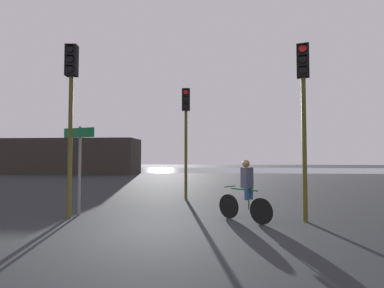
# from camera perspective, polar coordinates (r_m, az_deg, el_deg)

# --- Properties ---
(ground_plane) EXTENTS (120.00, 120.00, 0.00)m
(ground_plane) POSITION_cam_1_polar(r_m,az_deg,el_deg) (6.96, -7.57, -16.55)
(ground_plane) COLOR black
(water_strip) EXTENTS (80.00, 16.00, 0.01)m
(water_strip) POSITION_cam_1_polar(r_m,az_deg,el_deg) (39.35, 2.35, -4.95)
(water_strip) COLOR slate
(water_strip) RESTS_ON ground
(distant_building) EXTENTS (14.79, 4.00, 3.52)m
(distant_building) POSITION_cam_1_polar(r_m,az_deg,el_deg) (33.00, -23.09, -2.17)
(distant_building) COLOR #2D2823
(distant_building) RESTS_ON ground
(traffic_light_center) EXTENTS (0.33, 0.34, 4.48)m
(traffic_light_center) POSITION_cam_1_polar(r_m,az_deg,el_deg) (12.17, -1.16, 4.21)
(traffic_light_center) COLOR #4C4719
(traffic_light_center) RESTS_ON ground
(traffic_light_near_right) EXTENTS (0.38, 0.40, 4.73)m
(traffic_light_near_right) POSITION_cam_1_polar(r_m,az_deg,el_deg) (8.61, 20.48, 8.21)
(traffic_light_near_right) COLOR #4C4719
(traffic_light_near_right) RESTS_ON ground
(traffic_light_near_left) EXTENTS (0.34, 0.36, 4.89)m
(traffic_light_near_left) POSITION_cam_1_polar(r_m,az_deg,el_deg) (9.23, -22.07, 8.18)
(traffic_light_near_left) COLOR #4C4719
(traffic_light_near_left) RESTS_ON ground
(direction_sign_post) EXTENTS (1.06, 0.36, 2.60)m
(direction_sign_post) POSITION_cam_1_polar(r_m,az_deg,el_deg) (9.41, -20.66, -2.32)
(direction_sign_post) COLOR slate
(direction_sign_post) RESTS_ON ground
(cyclist) EXTENTS (1.30, 1.18, 1.62)m
(cyclist) POSITION_cam_1_polar(r_m,az_deg,el_deg) (8.10, 10.24, -8.65)
(cyclist) COLOR black
(cyclist) RESTS_ON ground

